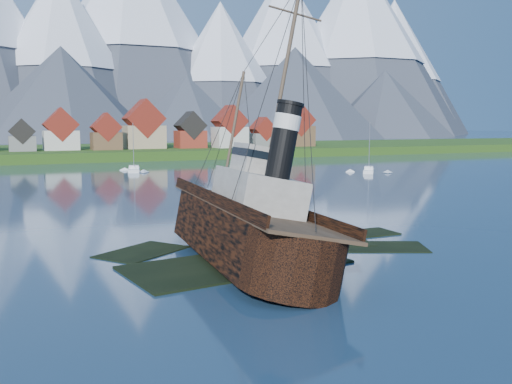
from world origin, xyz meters
name	(u,v)px	position (x,y,z in m)	size (l,w,h in m)	color
ground	(259,257)	(0.00, 0.00, 0.00)	(1400.00, 1400.00, 0.00)	navy
shoal	(267,254)	(1.78, 2.15, -0.35)	(31.71, 21.24, 1.14)	black
shore_bank	(63,156)	(0.00, 170.00, 0.00)	(600.00, 80.00, 3.20)	#204614
seawall	(76,163)	(0.00, 132.00, 0.00)	(600.00, 2.50, 2.00)	#3F3D38
mountains	(20,30)	(-0.79, 481.26, 89.34)	(965.00, 340.00, 205.00)	#2D333D
tugboat_wreck	(233,222)	(-2.08, 0.96, 3.10)	(7.23, 31.14, 24.67)	black
sailboat_d	(369,171)	(60.22, 68.64, 0.29)	(7.40, 8.74, 12.58)	white
sailboat_e	(134,170)	(9.32, 94.84, 0.27)	(4.99, 11.00, 12.38)	white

